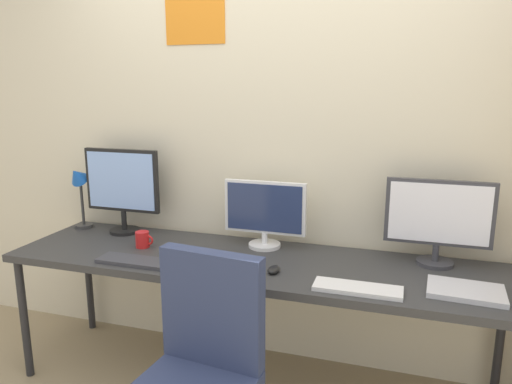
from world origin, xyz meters
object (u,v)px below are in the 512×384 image
object	(u,v)px
monitor_center	(265,212)
keyboard_right	(358,289)
coffee_mug	(143,239)
computer_mouse	(274,269)
keyboard_left	(135,261)
laptop_closed	(466,291)
monitor_left	(122,186)
monitor_right	(438,218)
desk_lamp	(78,186)
desk	(253,268)

from	to	relation	value
monitor_center	keyboard_right	size ratio (longest dim) A/B	1.19
coffee_mug	computer_mouse	bearing A→B (deg)	-9.85
keyboard_left	laptop_closed	size ratio (longest dim) A/B	1.23
monitor_center	computer_mouse	bearing A→B (deg)	-67.04
monitor_left	laptop_closed	bearing A→B (deg)	-9.82
monitor_right	desk_lamp	distance (m)	2.11
monitor_left	desk_lamp	world-z (taller)	monitor_left
keyboard_right	laptop_closed	xyz separation A→B (m)	(0.45, 0.11, 0.00)
monitor_center	computer_mouse	size ratio (longest dim) A/B	4.81
monitor_left	keyboard_left	bearing A→B (deg)	-52.45
monitor_right	coffee_mug	bearing A→B (deg)	-172.12
keyboard_right	coffee_mug	distance (m)	1.23
desk	computer_mouse	size ratio (longest dim) A/B	27.19
desk	coffee_mug	bearing A→B (deg)	-179.85
monitor_center	keyboard_left	xyz separation A→B (m)	(-0.56, -0.44, -0.19)
monitor_center	desk_lamp	size ratio (longest dim) A/B	1.12
monitor_right	keyboard_left	bearing A→B (deg)	-163.15
monitor_center	keyboard_left	distance (m)	0.74
keyboard_left	laptop_closed	xyz separation A→B (m)	(1.57, 0.11, 0.00)
desk	monitor_left	distance (m)	0.98
desk	monitor_center	bearing A→B (deg)	90.00
desk	keyboard_right	xyz separation A→B (m)	(0.56, -0.23, 0.06)
desk	desk_lamp	xyz separation A→B (m)	(-1.21, 0.20, 0.32)
monitor_right	laptop_closed	xyz separation A→B (m)	(0.11, -0.33, -0.23)
keyboard_right	coffee_mug	xyz separation A→B (m)	(-1.21, 0.23, 0.04)
desk_lamp	monitor_left	bearing A→B (deg)	2.24
keyboard_left	keyboard_right	distance (m)	1.12
computer_mouse	coffee_mug	bearing A→B (deg)	170.15
desk	coffee_mug	size ratio (longest dim) A/B	24.62
monitor_left	keyboard_left	distance (m)	0.63
desk	monitor_right	xyz separation A→B (m)	(0.90, 0.21, 0.29)
desk_lamp	coffee_mug	xyz separation A→B (m)	(0.56, -0.20, -0.23)
coffee_mug	monitor_left	bearing A→B (deg)	139.73
keyboard_left	desk_lamp	bearing A→B (deg)	146.29
monitor_left	keyboard_left	xyz separation A→B (m)	(0.34, -0.44, -0.28)
monitor_left	keyboard_right	xyz separation A→B (m)	(1.46, -0.44, -0.28)
monitor_right	monitor_left	bearing A→B (deg)	180.00
monitor_center	desk_lamp	bearing A→B (deg)	-179.44
desk_lamp	laptop_closed	world-z (taller)	desk_lamp
monitor_center	keyboard_left	bearing A→B (deg)	-141.70
computer_mouse	coffee_mug	world-z (taller)	coffee_mug
monitor_center	laptop_closed	bearing A→B (deg)	-18.10
keyboard_left	monitor_right	bearing A→B (deg)	16.85
monitor_left	laptop_closed	world-z (taller)	monitor_left
keyboard_right	coffee_mug	size ratio (longest dim) A/B	3.67
keyboard_right	computer_mouse	bearing A→B (deg)	167.64
monitor_right	desk	bearing A→B (deg)	-166.73
desk	monitor_left	world-z (taller)	monitor_left
keyboard_left	keyboard_right	world-z (taller)	same
laptop_closed	keyboard_left	bearing A→B (deg)	-172.26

